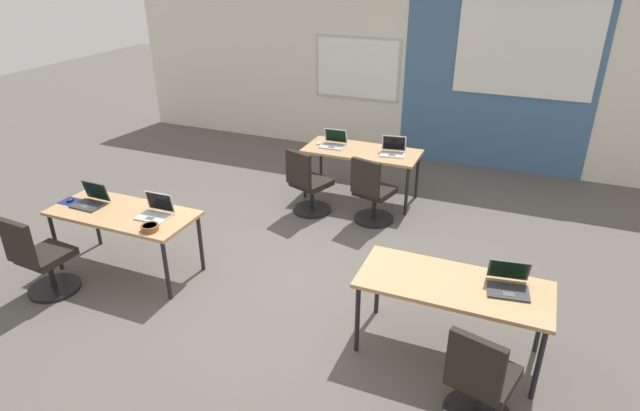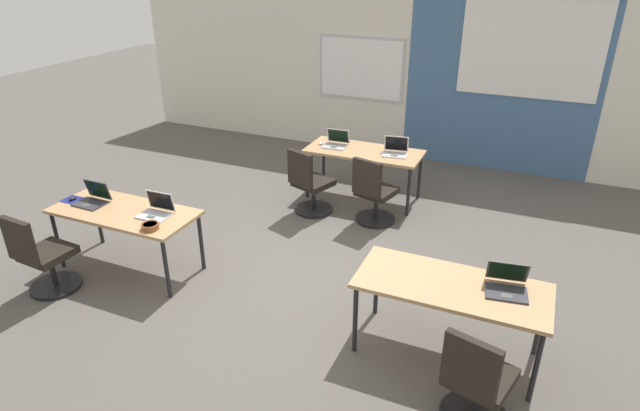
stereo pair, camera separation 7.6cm
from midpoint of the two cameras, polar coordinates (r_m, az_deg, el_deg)
name	(u,v)px [view 1 (the left image)]	position (r m, az deg, el deg)	size (l,w,h in m)	color
ground_plane	(296,275)	(5.93, -2.93, -7.41)	(24.00, 24.00, 0.00)	#56514C
back_wall_assembly	(404,72)	(9.10, 8.79, 13.93)	(10.00, 0.27, 2.80)	silver
desk_near_left	(123,217)	(6.08, -20.68, -1.13)	(1.60, 0.70, 0.72)	tan
desk_near_right	(453,289)	(4.66, 13.63, -8.71)	(1.60, 0.70, 0.72)	tan
desk_far_center	(362,154)	(7.46, 4.20, 5.51)	(1.60, 0.70, 0.72)	tan
laptop_far_right	(393,150)	(7.33, 7.53, 5.87)	(0.37, 0.32, 0.24)	silver
chair_far_right	(372,196)	(6.87, 5.28, 1.04)	(0.54, 0.59, 0.92)	black
laptop_near_right_end	(508,284)	(4.66, 19.09, -7.94)	(0.37, 0.36, 0.22)	#333338
chair_near_right_end	(479,385)	(4.25, 16.18, -18.00)	(0.54, 0.59, 0.92)	black
laptop_far_left	(334,143)	(7.57, 1.18, 6.75)	(0.35, 0.32, 0.23)	#B7B7BC
mouse_far_left	(318,143)	(7.65, -0.45, 6.70)	(0.06, 0.10, 0.03)	silver
chair_far_left	(308,187)	(7.09, -1.59, 1.98)	(0.56, 0.61, 0.92)	black
laptop_near_left_inner	(156,212)	(5.82, -17.57, -0.63)	(0.34, 0.28, 0.24)	silver
laptop_near_left_end	(91,200)	(6.33, -23.68, 0.51)	(0.34, 0.29, 0.23)	#333338
mousepad_near_left_end	(71,201)	(6.52, -25.47, 0.39)	(0.22, 0.19, 0.00)	navy
mouse_near_left_end	(70,200)	(6.51, -25.50, 0.54)	(0.06, 0.10, 0.03)	black
chair_near_left_end	(41,262)	(6.14, -28.02, -5.40)	(0.52, 0.55, 0.92)	black
snack_bowl	(150,227)	(5.55, -18.15, -2.22)	(0.18, 0.18, 0.06)	brown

